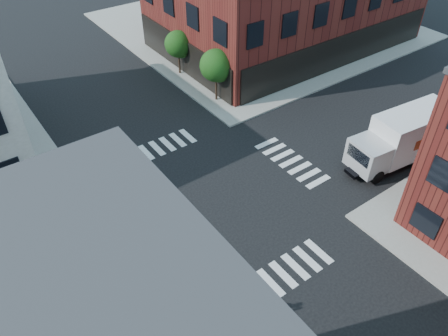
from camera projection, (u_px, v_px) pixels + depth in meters
ground at (210, 202)px, 27.98m from camera, size 120.00×120.00×0.00m
sidewalk_ne at (257, 25)px, 50.51m from camera, size 30.00×30.00×0.15m
tree_near at (217, 67)px, 35.60m from camera, size 2.69×2.69×4.49m
tree_far at (179, 45)px, 39.53m from camera, size 2.43×2.43×4.07m
signal_pole at (168, 304)px, 18.96m from camera, size 1.29×1.24×4.60m
box_truck at (404, 137)px, 30.10m from camera, size 8.42×3.36×3.73m
traffic_cone at (202, 271)px, 23.40m from camera, size 0.36×0.36×0.65m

